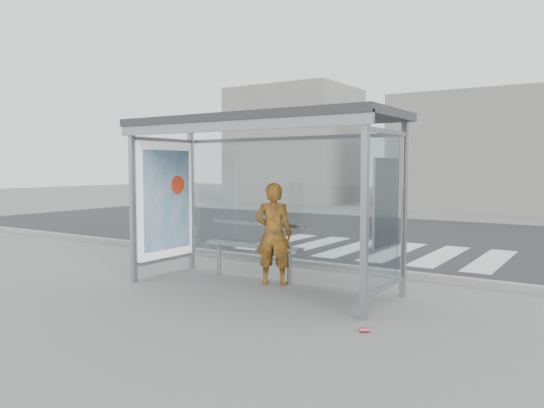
# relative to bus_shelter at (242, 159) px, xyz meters

# --- Properties ---
(ground) EXTENTS (80.00, 80.00, 0.00)m
(ground) POSITION_rel_bus_shelter_xyz_m (0.37, -0.06, -1.98)
(ground) COLOR slate
(ground) RESTS_ON ground
(road) EXTENTS (30.00, 10.00, 0.01)m
(road) POSITION_rel_bus_shelter_xyz_m (0.37, 6.94, -1.98)
(road) COLOR black
(road) RESTS_ON ground
(curb) EXTENTS (30.00, 0.18, 0.12)m
(curb) POSITION_rel_bus_shelter_xyz_m (0.37, 1.89, -1.92)
(curb) COLOR gray
(curb) RESTS_ON ground
(crosswalk) EXTENTS (5.55, 3.00, 0.00)m
(crosswalk) POSITION_rel_bus_shelter_xyz_m (0.37, 4.44, -1.98)
(crosswalk) COLOR silver
(crosswalk) RESTS_ON ground
(bus_shelter) EXTENTS (4.25, 1.65, 2.62)m
(bus_shelter) POSITION_rel_bus_shelter_xyz_m (0.00, 0.00, 0.00)
(bus_shelter) COLOR gray
(bus_shelter) RESTS_ON ground
(building_left) EXTENTS (6.00, 5.00, 6.00)m
(building_left) POSITION_rel_bus_shelter_xyz_m (-9.63, 17.94, 1.02)
(building_left) COLOR gray
(building_left) RESTS_ON ground
(building_center) EXTENTS (8.00, 5.00, 5.00)m
(building_center) POSITION_rel_bus_shelter_xyz_m (0.37, 17.94, 0.52)
(building_center) COLOR gray
(building_center) RESTS_ON ground
(person) EXTENTS (0.69, 0.57, 1.62)m
(person) POSITION_rel_bus_shelter_xyz_m (0.37, 0.32, -1.17)
(person) COLOR #CD6213
(person) RESTS_ON ground
(bench) EXTENTS (1.83, 0.26, 0.95)m
(bench) POSITION_rel_bus_shelter_xyz_m (-0.14, 0.49, -1.42)
(bench) COLOR slate
(bench) RESTS_ON ground
(soda_can) EXTENTS (0.12, 0.11, 0.06)m
(soda_can) POSITION_rel_bus_shelter_xyz_m (2.57, -1.20, -1.95)
(soda_can) COLOR #C53950
(soda_can) RESTS_ON ground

